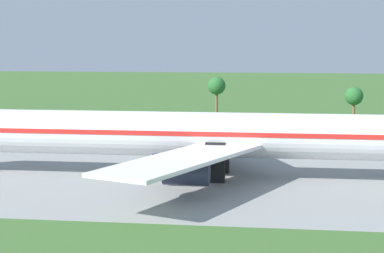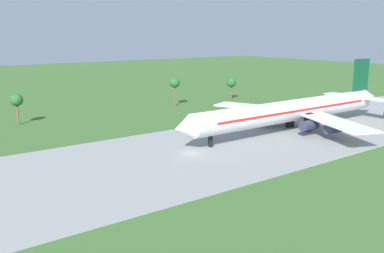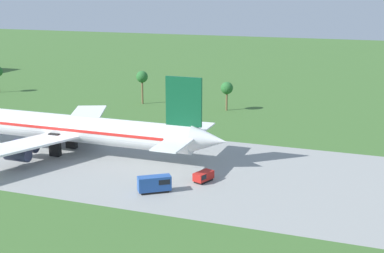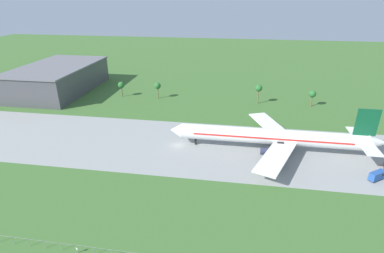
# 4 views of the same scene
# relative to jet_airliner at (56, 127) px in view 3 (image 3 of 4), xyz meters

# --- Properties ---
(jet_airliner) EXTENTS (78.23, 52.77, 18.13)m
(jet_airliner) POSITION_rel_jet_airliner_xyz_m (0.00, 0.00, 0.00)
(jet_airliner) COLOR white
(jet_airliner) RESTS_ON ground_plane
(baggage_tug) EXTENTS (5.86, 4.98, 2.97)m
(baggage_tug) POSITION_rel_jet_airliner_xyz_m (30.31, -15.06, -3.89)
(baggage_tug) COLOR black
(baggage_tug) RESTS_ON ground_plane
(fuel_truck) EXTENTS (3.24, 4.46, 1.89)m
(fuel_truck) POSITION_rel_jet_airliner_xyz_m (36.44, -7.27, -4.43)
(fuel_truck) COLOR black
(fuel_truck) RESTS_ON ground_plane
(palm_tree_row) EXTENTS (106.29, 3.60, 10.25)m
(palm_tree_row) POSITION_rel_jet_airliner_xyz_m (-29.49, 51.86, 1.64)
(palm_tree_row) COLOR brown
(palm_tree_row) RESTS_ON ground_plane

